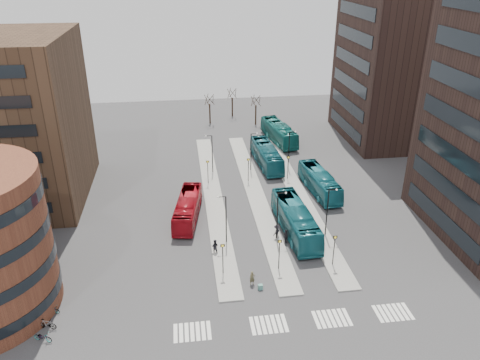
{
  "coord_description": "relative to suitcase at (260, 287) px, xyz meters",
  "views": [
    {
      "loc": [
        -7.99,
        -28.32,
        30.49
      ],
      "look_at": [
        -0.92,
        24.45,
        5.0
      ],
      "focal_mm": 35.0,
      "sensor_mm": 36.0,
      "label": 1
    }
  ],
  "objects": [
    {
      "name": "bare_trees",
      "position": [
        3.57,
        53.61,
        2.44
      ],
      "size": [
        10.97,
        8.14,
        5.9
      ],
      "color": "black",
      "rests_on": "ground"
    },
    {
      "name": "teal_bus_b",
      "position": [
        6.33,
        30.84,
        1.37
      ],
      "size": [
        3.57,
        12.05,
        3.31
      ],
      "primitive_type": "imported",
      "rotation": [
        0.0,
        0.0,
        0.07
      ],
      "color": "#12515D",
      "rests_on": "ground"
    },
    {
      "name": "commuter_a",
      "position": [
        -4.0,
        7.08,
        0.57
      ],
      "size": [
        1.0,
        0.88,
        1.7
      ],
      "primitive_type": "imported",
      "rotation": [
        0.0,
        0.0,
        2.8
      ],
      "color": "black",
      "rests_on": "ground"
    },
    {
      "name": "ground",
      "position": [
        0.9,
        -9.06,
        -0.28
      ],
      "size": [
        160.0,
        160.0,
        0.0
      ],
      "primitive_type": "plane",
      "color": "#2F2F32",
      "rests_on": "ground"
    },
    {
      "name": "island_mid",
      "position": [
        2.9,
        20.94,
        -0.21
      ],
      "size": [
        2.5,
        45.0,
        0.15
      ],
      "primitive_type": "cube",
      "color": "gray",
      "rests_on": "ground"
    },
    {
      "name": "island_left",
      "position": [
        -3.1,
        20.94,
        -0.21
      ],
      "size": [
        2.5,
        45.0,
        0.15
      ],
      "primitive_type": "cube",
      "color": "gray",
      "rests_on": "ground"
    },
    {
      "name": "bicycle_mid",
      "position": [
        -20.1,
        -2.94,
        0.27
      ],
      "size": [
        1.9,
        0.99,
        1.1
      ],
      "primitive_type": "imported",
      "rotation": [
        0.0,
        0.0,
        1.3
      ],
      "color": "gray",
      "rests_on": "ground"
    },
    {
      "name": "red_bus",
      "position": [
        -6.78,
        15.29,
        1.21
      ],
      "size": [
        4.26,
        10.99,
        2.99
      ],
      "primitive_type": "imported",
      "rotation": [
        0.0,
        0.0,
        -0.17
      ],
      "color": "maroon",
      "rests_on": "ground"
    },
    {
      "name": "commuter_c",
      "position": [
        3.54,
        9.16,
        0.61
      ],
      "size": [
        1.28,
        1.29,
        1.79
      ],
      "primitive_type": "imported",
      "rotation": [
        0.0,
        0.0,
        3.95
      ],
      "color": "black",
      "rests_on": "ground"
    },
    {
      "name": "island_right",
      "position": [
        8.9,
        20.94,
        -0.21
      ],
      "size": [
        2.5,
        45.0,
        0.15
      ],
      "primitive_type": "cube",
      "color": "gray",
      "rests_on": "ground"
    },
    {
      "name": "teal_bus_d",
      "position": [
        10.55,
        41.15,
        1.41
      ],
      "size": [
        4.76,
        12.44,
        3.38
      ],
      "primitive_type": "imported",
      "rotation": [
        0.0,
        0.0,
        0.16
      ],
      "color": "#135F5B",
      "rests_on": "ground"
    },
    {
      "name": "sign_poles",
      "position": [
        2.5,
        13.94,
        2.13
      ],
      "size": [
        12.45,
        22.12,
        3.65
      ],
      "color": "black",
      "rests_on": "ground"
    },
    {
      "name": "teal_bus_a",
      "position": [
        6.05,
        10.2,
        1.47
      ],
      "size": [
        3.63,
        12.73,
        3.51
      ],
      "primitive_type": "imported",
      "rotation": [
        0.0,
        0.0,
        0.05
      ],
      "color": "#135762",
      "rests_on": "ground"
    },
    {
      "name": "tower_far",
      "position": [
        32.88,
        40.94,
        14.72
      ],
      "size": [
        20.12,
        20.0,
        30.0
      ],
      "color": "black",
      "rests_on": "ground"
    },
    {
      "name": "teal_bus_c",
      "position": [
        12.05,
        20.38,
        1.28
      ],
      "size": [
        3.6,
        11.43,
        3.13
      ],
      "primitive_type": "imported",
      "rotation": [
        0.0,
        0.0,
        0.09
      ],
      "color": "#15606D",
      "rests_on": "ground"
    },
    {
      "name": "commuter_b",
      "position": [
        4.45,
        8.05,
        0.58
      ],
      "size": [
        0.56,
        1.06,
        1.73
      ],
      "primitive_type": "imported",
      "rotation": [
        0.0,
        0.0,
        1.71
      ],
      "color": "black",
      "rests_on": "ground"
    },
    {
      "name": "bicycle_far",
      "position": [
        -20.1,
        -0.77,
        0.12
      ],
      "size": [
        1.61,
        1.05,
        0.8
      ],
      "primitive_type": "imported",
      "rotation": [
        0.0,
        0.0,
        1.19
      ],
      "color": "gray",
      "rests_on": "ground"
    },
    {
      "name": "suitcase",
      "position": [
        0.0,
        0.0,
        0.0
      ],
      "size": [
        0.5,
        0.42,
        0.56
      ],
      "primitive_type": "cube",
      "rotation": [
        0.0,
        0.0,
        0.15
      ],
      "color": "#1C2F9B",
      "rests_on": "ground"
    },
    {
      "name": "lamp_posts",
      "position": [
        3.54,
        18.94,
        3.3
      ],
      "size": [
        14.04,
        20.24,
        6.12
      ],
      "color": "black",
      "rests_on": "ground"
    },
    {
      "name": "bicycle_near",
      "position": [
        -20.1,
        -4.44,
        0.18
      ],
      "size": [
        1.85,
        1.21,
        0.92
      ],
      "primitive_type": "imported",
      "rotation": [
        0.0,
        0.0,
        1.2
      ],
      "color": "gray",
      "rests_on": "ground"
    },
    {
      "name": "crosswalk_stripes",
      "position": [
        2.65,
        -5.06,
        -0.28
      ],
      "size": [
        22.35,
        2.4,
        0.01
      ],
      "color": "silver",
      "rests_on": "ground"
    },
    {
      "name": "traveller",
      "position": [
        -0.7,
        0.89,
        0.5
      ],
      "size": [
        0.63,
        0.47,
        1.56
      ],
      "primitive_type": "imported",
      "rotation": [
        0.0,
        0.0,
        0.18
      ],
      "color": "#4D482E",
      "rests_on": "ground"
    }
  ]
}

